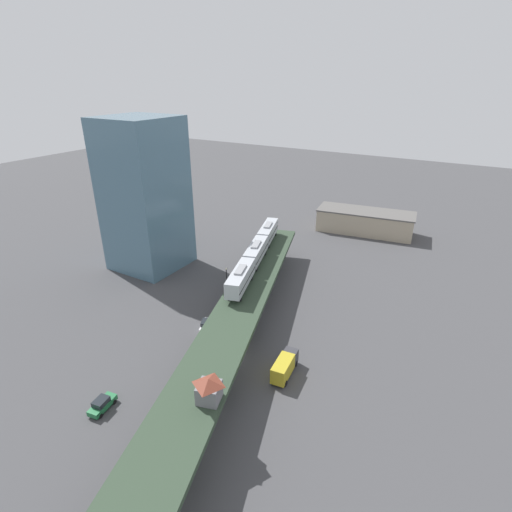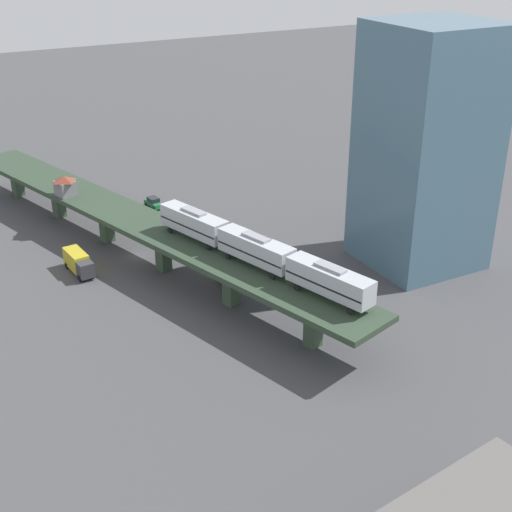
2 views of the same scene
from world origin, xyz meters
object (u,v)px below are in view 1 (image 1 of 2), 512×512
object	(u,v)px
signal_hut	(209,389)
delivery_truck	(285,366)
warehouse_building	(365,222)
subway_train	(256,252)
street_car_red	(234,302)
street_car_white	(206,325)
office_tower	(145,196)
street_car_green	(102,404)
street_lamp	(227,280)

from	to	relation	value
signal_hut	delivery_truck	xyz separation A→B (m)	(2.86, 15.95, -6.65)
delivery_truck	warehouse_building	world-z (taller)	warehouse_building
subway_train	street_car_red	size ratio (longest dim) A/B	7.89
signal_hut	street_car_red	world-z (taller)	signal_hut
subway_train	street_car_red	world-z (taller)	subway_train
subway_train	street_car_white	size ratio (longest dim) A/B	7.66
street_car_white	warehouse_building	world-z (taller)	warehouse_building
signal_hut	delivery_truck	world-z (taller)	signal_hut
signal_hut	office_tower	world-z (taller)	office_tower
signal_hut	street_car_white	bearing A→B (deg)	128.33
street_car_green	office_tower	bearing A→B (deg)	125.25
warehouse_building	signal_hut	bearing A→B (deg)	-86.82
office_tower	warehouse_building	bearing A→B (deg)	51.14
subway_train	street_car_green	xyz separation A→B (m)	(-1.10, -42.22, -8.22)
street_car_white	delivery_truck	distance (m)	18.96
street_car_green	warehouse_building	xyz separation A→B (m)	(11.83, 89.93, 2.47)
delivery_truck	office_tower	xyz separation A→B (m)	(-47.80, 20.20, 16.24)
subway_train	signal_hut	bearing A→B (deg)	-67.94
street_car_red	street_car_green	world-z (taller)	same
subway_train	signal_hut	xyz separation A→B (m)	(15.51, -38.27, -0.74)
street_car_white	office_tower	xyz separation A→B (m)	(-29.27, 16.32, 17.06)
delivery_truck	warehouse_building	distance (m)	70.48
delivery_truck	street_car_white	bearing A→B (deg)	168.17
street_lamp	warehouse_building	bearing A→B (deg)	75.03
street_car_red	street_car_green	distance (m)	33.54
street_car_white	street_car_green	bearing A→B (deg)	-92.25
warehouse_building	office_tower	bearing A→B (deg)	-128.86
street_car_white	warehouse_building	bearing A→B (deg)	80.65
street_car_green	delivery_truck	xyz separation A→B (m)	(19.47, 19.89, 0.82)
street_lamp	warehouse_building	world-z (taller)	street_lamp
subway_train	street_lamp	distance (m)	8.83
street_car_green	street_car_white	bearing A→B (deg)	87.75
street_lamp	signal_hut	bearing A→B (deg)	-59.06
delivery_truck	street_car_green	bearing A→B (deg)	-134.39
street_car_green	subway_train	bearing A→B (deg)	88.51
subway_train	street_car_red	distance (m)	11.96
subway_train	office_tower	size ratio (longest dim) A/B	1.01
street_car_white	street_car_green	size ratio (longest dim) A/B	1.03
signal_hut	office_tower	distance (m)	58.47
delivery_truck	warehouse_building	size ratio (longest dim) A/B	0.25
street_car_white	street_lamp	xyz separation A→B (m)	(-3.53, 12.22, 3.17)
office_tower	delivery_truck	bearing A→B (deg)	-22.91
signal_hut	subway_train	bearing A→B (deg)	112.06
street_car_white	street_car_green	world-z (taller)	same
street_lamp	office_tower	world-z (taller)	office_tower
signal_hut	warehouse_building	xyz separation A→B (m)	(-4.78, 85.99, -5.00)
street_car_green	street_lamp	world-z (taller)	street_lamp
signal_hut	street_car_green	xyz separation A→B (m)	(-16.61, -3.94, -7.47)
subway_train	signal_hut	distance (m)	41.31
subway_train	delivery_truck	size ratio (longest dim) A/B	4.92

